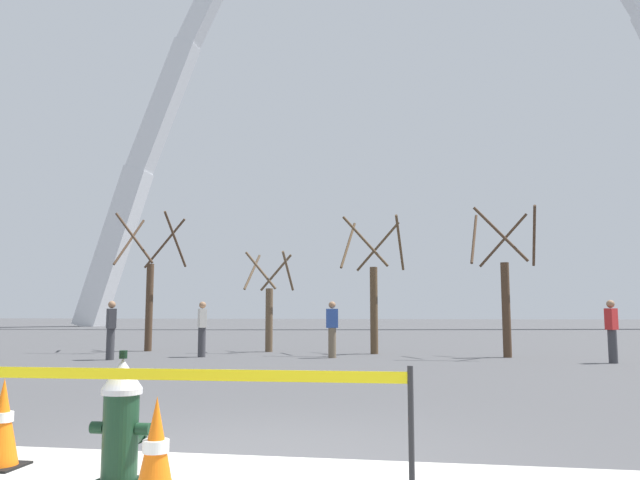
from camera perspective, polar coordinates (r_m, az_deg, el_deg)
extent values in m
plane|color=#474749|center=(5.75, -6.59, -19.38)|extent=(240.00, 240.00, 0.00)
cylinder|color=#14331E|center=(5.04, -17.77, -16.75)|extent=(0.26, 0.26, 0.62)
cylinder|color=#B7B7BC|center=(4.99, -17.64, -13.03)|extent=(0.30, 0.30, 0.04)
cone|color=#B7B7BC|center=(4.98, -17.58, -11.55)|extent=(0.30, 0.30, 0.22)
cylinder|color=black|center=(4.97, -17.53, -9.94)|extent=(0.06, 0.06, 0.06)
cylinder|color=#14331E|center=(5.11, -19.61, -15.83)|extent=(0.10, 0.09, 0.09)
cylinder|color=#14331E|center=(4.95, -15.82, -16.28)|extent=(0.10, 0.09, 0.09)
cylinder|color=#14331E|center=(5.22, -16.74, -16.77)|extent=(0.13, 0.14, 0.13)
cylinder|color=black|center=(5.30, -16.34, -16.64)|extent=(0.15, 0.03, 0.15)
cylinder|color=#232326|center=(4.43, 8.33, -17.20)|extent=(0.04, 0.04, 0.91)
cube|color=yellow|center=(4.88, -19.15, -11.45)|extent=(4.40, 0.15, 0.08)
cube|color=black|center=(6.04, -27.20, -17.95)|extent=(0.36, 0.36, 0.03)
cone|color=orange|center=(5.97, -27.01, -14.53)|extent=(0.28, 0.28, 0.70)
cylinder|color=white|center=(5.97, -26.99, -14.19)|extent=(0.17, 0.17, 0.08)
cone|color=orange|center=(4.38, -14.77, -18.19)|extent=(0.28, 0.28, 0.70)
cylinder|color=white|center=(4.37, -14.76, -17.74)|extent=(0.17, 0.17, 0.08)
cube|color=silver|center=(61.88, -18.34, -0.69)|extent=(6.67, 2.18, 15.40)
cube|color=silver|center=(62.69, -14.11, 11.68)|extent=(6.45, 1.98, 13.00)
cylinder|color=#473323|center=(21.75, -15.33, -5.93)|extent=(0.24, 0.24, 2.91)
cylinder|color=#473323|center=(22.43, -17.02, -0.15)|extent=(0.39, 1.56, 1.73)
cylinder|color=#473323|center=(21.44, -13.07, 0.02)|extent=(0.24, 1.57, 1.73)
cylinder|color=#473323|center=(22.66, -14.00, -0.31)|extent=(1.57, 0.24, 1.73)
cylinder|color=#473323|center=(21.18, -16.63, 0.21)|extent=(1.55, 0.42, 1.73)
cylinder|color=brown|center=(20.70, -4.67, -7.29)|extent=(0.24, 0.24, 2.06)
cylinder|color=brown|center=(21.02, -6.21, -2.92)|extent=(0.30, 1.13, 1.25)
cylinder|color=brown|center=(20.53, -2.94, -2.86)|extent=(0.19, 1.14, 1.25)
cylinder|color=brown|center=(21.34, -4.04, -2.99)|extent=(1.14, 0.19, 1.25)
cylinder|color=brown|center=(20.17, -5.45, -2.77)|extent=(1.12, 0.32, 1.25)
cylinder|color=brown|center=(19.65, 4.95, -6.40)|extent=(0.24, 0.24, 2.70)
cylinder|color=brown|center=(20.01, 2.58, -0.45)|extent=(0.37, 1.45, 1.61)
cylinder|color=brown|center=(19.64, 7.30, -0.28)|extent=(0.23, 1.46, 1.61)
cylinder|color=brown|center=(20.59, 5.31, -0.60)|extent=(1.46, 0.23, 1.61)
cylinder|color=brown|center=(18.97, 4.14, -0.10)|extent=(1.44, 0.40, 1.61)
cylinder|color=#473323|center=(18.81, 16.63, -6.11)|extent=(0.24, 0.24, 2.71)
cylinder|color=#473323|center=(19.02, 13.89, 0.14)|extent=(0.37, 1.46, 1.62)
cylinder|color=#473323|center=(18.97, 18.97, 0.32)|extent=(0.23, 1.47, 1.62)
cylinder|color=#473323|center=(19.77, 16.38, -0.04)|extent=(1.47, 0.23, 1.62)
cylinder|color=#473323|center=(18.10, 16.15, 0.54)|extent=(1.45, 0.40, 1.62)
cylinder|color=#38383D|center=(18.54, -10.74, -9.16)|extent=(0.22, 0.22, 0.84)
cube|color=beige|center=(18.52, -10.70, -7.03)|extent=(0.35, 0.39, 0.54)
sphere|color=#936B4C|center=(18.52, -10.67, -5.86)|extent=(0.20, 0.20, 0.20)
cylinder|color=#38383D|center=(17.64, 25.16, -8.79)|extent=(0.22, 0.22, 0.84)
cube|color=#B22323|center=(17.62, 25.05, -6.55)|extent=(0.37, 0.39, 0.54)
sphere|color=#936B4C|center=(17.62, 24.99, -5.32)|extent=(0.20, 0.20, 0.20)
cylinder|color=brown|center=(17.90, 1.12, -9.37)|extent=(0.22, 0.22, 0.84)
cube|color=#2D4C99|center=(17.88, 1.12, -7.16)|extent=(0.36, 0.24, 0.54)
sphere|color=#936B4C|center=(17.89, 1.11, -5.95)|extent=(0.20, 0.20, 0.20)
cylinder|color=#38383D|center=(18.06, -18.60, -9.01)|extent=(0.22, 0.22, 0.84)
cube|color=#333338|center=(18.04, -18.52, -6.82)|extent=(0.37, 0.39, 0.54)
sphere|color=#936B4C|center=(18.04, -18.47, -5.61)|extent=(0.20, 0.20, 0.20)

